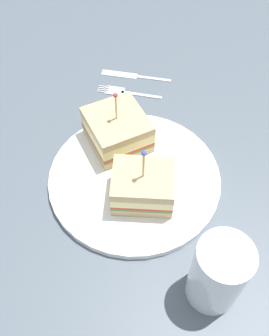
{
  "coord_description": "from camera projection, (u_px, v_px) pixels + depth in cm",
  "views": [
    {
      "loc": [
        33.39,
        2.25,
        48.31
      ],
      "look_at": [
        0.0,
        0.0,
        3.16
      ],
      "focal_mm": 40.35,
      "sensor_mm": 36.0,
      "label": 1
    }
  ],
  "objects": [
    {
      "name": "ground_plane",
      "position": [
        134.0,
        184.0,
        0.6
      ],
      "size": [
        110.69,
        110.69,
        2.0
      ],
      "primitive_type": "cube",
      "color": "#4C5660"
    },
    {
      "name": "knife",
      "position": [
        132.0,
        75.0,
        0.73
      ],
      "size": [
        2.75,
        13.66,
        0.35
      ],
      "color": "silver",
      "rests_on": "ground_plane"
    },
    {
      "name": "plate",
      "position": [
        134.0,
        178.0,
        0.58
      ],
      "size": [
        26.33,
        26.33,
        1.16
      ],
      "primitive_type": "cylinder",
      "color": "white",
      "rests_on": "ground_plane"
    },
    {
      "name": "fork",
      "position": [
        123.0,
        92.0,
        0.71
      ],
      "size": [
        2.95,
        12.7,
        0.35
      ],
      "color": "silver",
      "rests_on": "ground_plane"
    },
    {
      "name": "drink_glass",
      "position": [
        217.0,
        275.0,
        0.44
      ],
      "size": [
        6.53,
        6.53,
        11.15
      ],
      "color": "gold",
      "rests_on": "ground_plane"
    },
    {
      "name": "sandwich_half_back",
      "position": [
        117.0,
        130.0,
        0.6
      ],
      "size": [
        12.36,
        12.15,
        10.36
      ],
      "color": "tan",
      "rests_on": "plate"
    },
    {
      "name": "sandwich_half_front",
      "position": [
        143.0,
        186.0,
        0.54
      ],
      "size": [
        7.23,
        8.69,
        10.42
      ],
      "color": "tan",
      "rests_on": "plate"
    }
  ]
}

